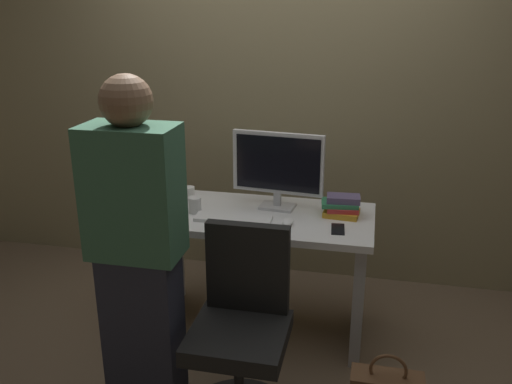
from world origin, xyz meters
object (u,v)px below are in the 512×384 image
person_at_desk (138,256)px  cell_phone (338,229)px  keyboard (233,218)px  desk (258,252)px  office_chair (242,336)px  book_stack (342,206)px  monitor (278,166)px  cup_near_keyboard (195,205)px  mouse (288,222)px  cup_by_monitor (189,194)px

person_at_desk → cell_phone: (0.83, 0.70, -0.08)m
person_at_desk → keyboard: size_ratio=3.81×
desk → person_at_desk: size_ratio=0.81×
desk → office_chair: size_ratio=1.41×
book_stack → office_chair: bearing=-115.6°
keyboard → cell_phone: 0.58m
monitor → cell_phone: (0.38, -0.25, -0.25)m
person_at_desk → cup_near_keyboard: bearing=89.7°
desk → keyboard: 0.30m
office_chair → monitor: bearing=89.3°
person_at_desk → book_stack: size_ratio=7.24×
person_at_desk → mouse: (0.56, 0.71, -0.07)m
monitor → keyboard: (-0.21, -0.24, -0.25)m
office_chair → keyboard: office_chair is taller
office_chair → desk: bearing=96.3°
mouse → cell_phone: 0.27m
person_at_desk → mouse: size_ratio=16.39×
mouse → keyboard: bearing=179.3°
mouse → book_stack: bearing=36.5°
keyboard → office_chair: bearing=-74.5°
mouse → person_at_desk: bearing=-128.3°
book_stack → desk: bearing=-170.5°
cup_near_keyboard → book_stack: 0.84m
office_chair → monitor: size_ratio=1.74×
keyboard → cup_by_monitor: (-0.35, 0.26, 0.03)m
person_at_desk → cell_phone: 1.09m
keyboard → mouse: mouse is taller
book_stack → cell_phone: size_ratio=1.57×
person_at_desk → cup_by_monitor: 0.97m
keyboard → mouse: size_ratio=4.30×
person_at_desk → cup_near_keyboard: size_ratio=17.78×
monitor → book_stack: size_ratio=2.39×
desk → cup_by_monitor: (-0.46, 0.14, 0.28)m
desk → book_stack: (0.47, 0.08, 0.30)m
mouse → cup_by_monitor: size_ratio=1.18×
office_chair → book_stack: 0.98m
desk → mouse: 0.35m
desk → book_stack: bearing=9.5°
book_stack → cell_phone: (-0.00, -0.22, -0.05)m
desk → office_chair: 0.75m
cup_near_keyboard → book_stack: book_stack is taller
cell_phone → keyboard: bearing=174.3°
book_stack → cell_phone: bearing=-90.9°
mouse → cup_near_keyboard: 0.56m
cup_near_keyboard → cell_phone: cup_near_keyboard is taller
monitor → cell_phone: monitor is taller
monitor → cup_near_keyboard: monitor is taller
office_chair → cell_phone: 0.79m
cup_near_keyboard → desk: bearing=8.8°
cell_phone → mouse: bearing=173.4°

